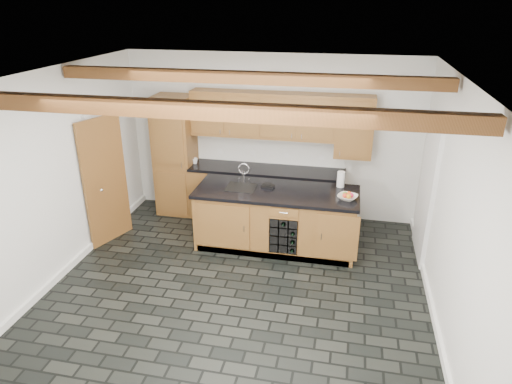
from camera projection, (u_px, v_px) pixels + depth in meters
ground at (238, 289)px, 6.12m from camera, size 5.00×5.00×0.00m
room_shell at (239, 169)px, 6.01m from camera, size 5.01×5.00×5.00m
back_cabinetry at (247, 164)px, 7.81m from camera, size 3.65×0.62×2.20m
island at (276, 219)px, 7.03m from camera, size 2.48×0.96×0.93m
faucet at (242, 185)px, 6.98m from camera, size 0.45×0.40×0.34m
kitchen_scale at (268, 186)px, 6.97m from camera, size 0.20×0.14×0.06m
fruit_bowl at (348, 197)px, 6.54m from camera, size 0.35×0.35×0.07m
fruit_cluster at (348, 195)px, 6.53m from camera, size 0.16×0.17×0.07m
paper_towel at (341, 179)px, 6.95m from camera, size 0.12×0.12×0.24m
mug at (195, 161)px, 7.96m from camera, size 0.11×0.11×0.10m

